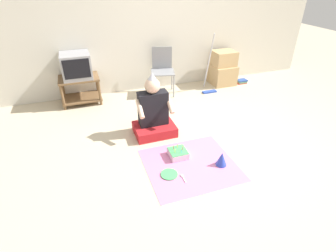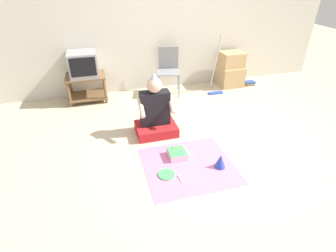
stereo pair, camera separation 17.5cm
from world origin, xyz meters
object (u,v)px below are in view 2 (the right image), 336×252
(tv, at_px, (83,64))
(book_pile, at_px, (249,83))
(cardboard_box_stack, at_px, (230,70))
(birthday_cake, at_px, (177,154))
(person_seated, at_px, (155,114))
(party_hat_blue, at_px, (220,161))
(folding_chair, at_px, (169,67))
(dust_mop, at_px, (216,77))
(paper_plate, at_px, (166,174))

(tv, height_order, book_pile, tv)
(cardboard_box_stack, relative_size, birthday_cake, 3.00)
(tv, distance_m, book_pile, 3.29)
(tv, height_order, person_seated, person_seated)
(cardboard_box_stack, relative_size, party_hat_blue, 3.86)
(book_pile, bearing_deg, party_hat_blue, -127.68)
(birthday_cake, bearing_deg, cardboard_box_stack, 49.12)
(folding_chair, distance_m, cardboard_box_stack, 1.31)
(birthday_cake, bearing_deg, tv, 117.00)
(folding_chair, bearing_deg, book_pile, -3.80)
(dust_mop, bearing_deg, book_pile, 10.00)
(folding_chair, height_order, paper_plate, folding_chair)
(party_hat_blue, relative_size, paper_plate, 0.87)
(folding_chair, distance_m, book_pile, 1.77)
(paper_plate, bearing_deg, person_seated, 83.98)
(birthday_cake, distance_m, party_hat_blue, 0.55)
(person_seated, bearing_deg, dust_mop, 37.59)
(tv, bearing_deg, paper_plate, -70.69)
(dust_mop, relative_size, birthday_cake, 4.96)
(cardboard_box_stack, xyz_separation_m, dust_mop, (-0.45, -0.28, -0.00))
(tv, xyz_separation_m, dust_mop, (2.36, -0.31, -0.36))
(book_pile, distance_m, person_seated, 2.63)
(folding_chair, relative_size, party_hat_blue, 4.85)
(cardboard_box_stack, height_order, book_pile, cardboard_box_stack)
(dust_mop, bearing_deg, tv, 172.60)
(tv, height_order, party_hat_blue, tv)
(cardboard_box_stack, xyz_separation_m, party_hat_blue, (-1.32, -2.37, -0.22))
(dust_mop, xyz_separation_m, party_hat_blue, (-0.87, -2.09, -0.22))
(birthday_cake, bearing_deg, book_pile, 41.28)
(dust_mop, distance_m, paper_plate, 2.58)
(folding_chair, relative_size, cardboard_box_stack, 1.26)
(cardboard_box_stack, bearing_deg, dust_mop, -148.19)
(person_seated, distance_m, paper_plate, 1.00)
(tv, relative_size, dust_mop, 0.43)
(birthday_cake, bearing_deg, dust_mop, 53.26)
(cardboard_box_stack, distance_m, book_pile, 0.51)
(tv, relative_size, birthday_cake, 2.11)
(birthday_cake, height_order, party_hat_blue, party_hat_blue)
(folding_chair, height_order, cardboard_box_stack, folding_chair)
(dust_mop, relative_size, party_hat_blue, 6.39)
(dust_mop, height_order, person_seated, dust_mop)
(cardboard_box_stack, bearing_deg, book_pile, -17.42)
(tv, bearing_deg, folding_chair, -1.54)
(book_pile, xyz_separation_m, party_hat_blue, (-1.73, -2.24, 0.06))
(cardboard_box_stack, bearing_deg, party_hat_blue, -119.14)
(dust_mop, distance_m, book_pile, 0.92)
(dust_mop, relative_size, paper_plate, 5.58)
(paper_plate, bearing_deg, book_pile, 42.63)
(folding_chair, xyz_separation_m, dust_mop, (0.85, -0.27, -0.18))
(folding_chair, relative_size, birthday_cake, 3.77)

